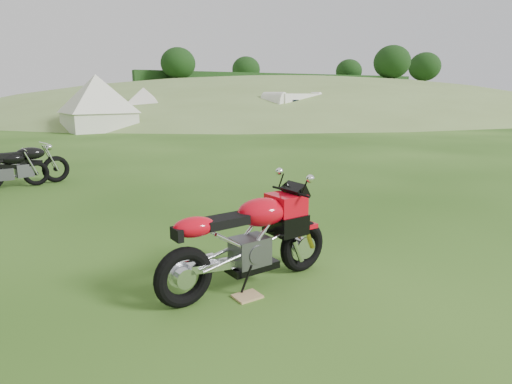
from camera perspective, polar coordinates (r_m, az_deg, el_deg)
name	(u,v)px	position (r m, az deg, el deg)	size (l,w,h in m)	color
ground	(273,251)	(5.45, 2.26, -7.89)	(120.00, 120.00, 0.00)	#1C400D
hillside	(290,111)	(51.77, 4.55, 10.69)	(80.00, 64.00, 8.00)	olive
hedgerow	(290,111)	(51.77, 4.55, 10.69)	(36.00, 1.20, 8.60)	#123411
sport_motorcycle	(248,233)	(4.29, -1.04, -5.51)	(1.92, 0.48, 1.15)	red
plywood_board	(247,296)	(4.29, -1.17, -13.73)	(0.26, 0.21, 0.02)	tan
vintage_moto_c	(23,164)	(10.35, -28.67, 3.28)	(1.85, 0.43, 0.97)	black
vintage_moto_d	(4,169)	(10.27, -30.60, 2.71)	(1.66, 0.38, 0.87)	black
tent_left	(98,104)	(24.81, -20.36, 10.90)	(3.27, 3.27, 2.83)	silver
tent_mid	(144,106)	(27.89, -14.66, 11.03)	(2.84, 2.84, 2.46)	beige
caravan	(293,109)	(27.89, 4.92, 10.95)	(4.34, 1.94, 2.03)	white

